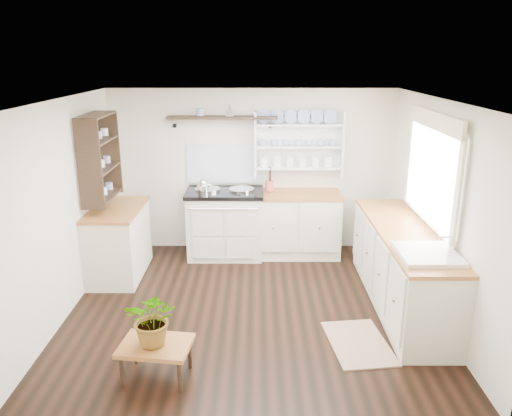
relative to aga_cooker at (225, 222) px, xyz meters
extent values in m
cube|color=black|center=(0.37, -1.57, -0.48)|extent=(4.00, 3.80, 0.01)
cube|color=silver|center=(0.37, 0.33, 0.67)|extent=(4.00, 0.02, 2.30)
cube|color=silver|center=(2.37, -1.57, 0.67)|extent=(0.02, 3.80, 2.30)
cube|color=silver|center=(-1.63, -1.57, 0.67)|extent=(0.02, 3.80, 2.30)
cube|color=white|center=(0.37, -1.57, 1.82)|extent=(4.00, 3.80, 0.01)
cube|color=white|center=(2.33, -1.42, 1.02)|extent=(0.04, 1.40, 1.00)
cube|color=white|center=(2.31, -1.42, 1.02)|extent=(0.02, 1.50, 1.10)
cube|color=beige|center=(2.29, -1.42, 1.60)|extent=(0.04, 1.55, 0.18)
cube|color=beige|center=(0.00, 0.00, -0.03)|extent=(1.02, 0.66, 0.90)
cube|color=black|center=(0.00, 0.00, 0.44)|extent=(1.06, 0.70, 0.05)
cylinder|color=silver|center=(-0.23, 0.00, 0.48)|extent=(0.35, 0.35, 0.03)
cylinder|color=silver|center=(0.23, 0.00, 0.48)|extent=(0.35, 0.35, 0.03)
cylinder|color=silver|center=(0.00, -0.37, 0.31)|extent=(0.92, 0.02, 0.02)
cube|color=beige|center=(0.97, 0.03, -0.04)|extent=(1.25, 0.60, 0.88)
cube|color=brown|center=(0.97, 0.03, 0.40)|extent=(1.27, 0.63, 0.04)
cube|color=beige|center=(2.07, -1.47, -0.04)|extent=(0.60, 2.40, 0.88)
cube|color=brown|center=(2.07, -1.47, 0.40)|extent=(0.62, 2.43, 0.04)
cube|color=white|center=(2.07, -2.22, 0.32)|extent=(0.55, 0.60, 0.28)
cylinder|color=silver|center=(2.27, -2.22, 0.52)|extent=(0.02, 0.02, 0.22)
cube|color=beige|center=(-1.33, -0.67, -0.04)|extent=(0.60, 1.10, 0.88)
cube|color=brown|center=(-1.33, -0.67, 0.40)|extent=(0.62, 1.13, 0.04)
cube|color=white|center=(1.02, 0.31, 1.07)|extent=(1.20, 0.03, 0.90)
cube|color=white|center=(1.02, 0.22, 1.07)|extent=(1.20, 0.22, 0.02)
cylinder|color=navy|center=(1.02, 0.23, 1.34)|extent=(0.20, 0.02, 0.20)
cube|color=black|center=(-0.03, 0.20, 1.44)|extent=(1.50, 0.24, 0.04)
cone|color=black|center=(-0.68, 0.27, 1.33)|extent=(0.06, 0.20, 0.06)
cone|color=black|center=(0.62, 0.27, 1.33)|extent=(0.06, 0.20, 0.06)
cube|color=black|center=(-1.47, -0.67, 1.07)|extent=(0.28, 0.80, 1.05)
cylinder|color=#A84E3D|center=(0.62, 0.11, 0.50)|extent=(0.12, 0.12, 0.14)
cube|color=brown|center=(-0.44, -2.84, -0.17)|extent=(0.66, 0.51, 0.04)
cylinder|color=black|center=(-0.71, -2.97, -0.34)|extent=(0.04, 0.04, 0.29)
cylinder|color=black|center=(-0.67, -2.64, -0.34)|extent=(0.04, 0.04, 0.29)
cylinder|color=black|center=(-0.21, -3.04, -0.34)|extent=(0.04, 0.04, 0.29)
cylinder|color=black|center=(-0.16, -2.70, -0.34)|extent=(0.04, 0.04, 0.29)
imported|color=#3F7233|center=(-0.44, -2.84, 0.10)|extent=(0.48, 0.43, 0.49)
cube|color=olive|center=(1.45, -2.31, -0.47)|extent=(0.65, 0.91, 0.02)
camera|label=1|loc=(0.45, -6.63, 2.25)|focal=35.00mm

